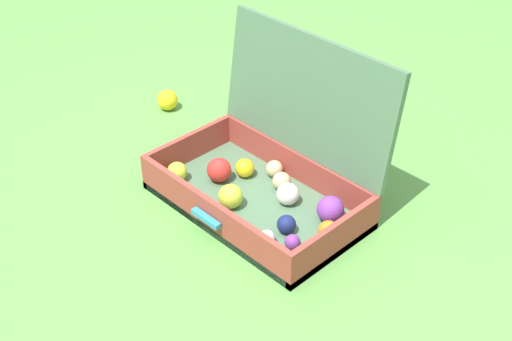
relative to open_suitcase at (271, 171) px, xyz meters
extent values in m
plane|color=#569342|center=(-0.02, -0.11, -0.11)|extent=(16.00, 16.00, 0.00)
cube|color=#4C7051|center=(0.00, -0.06, -0.10)|extent=(0.65, 0.38, 0.03)
cube|color=#9E3D33|center=(-0.32, -0.06, -0.05)|extent=(0.02, 0.38, 0.12)
cube|color=#9E3D33|center=(0.31, -0.06, -0.05)|extent=(0.02, 0.38, 0.12)
cube|color=#9E3D33|center=(0.00, -0.24, -0.05)|extent=(0.61, 0.02, 0.12)
cube|color=#9E3D33|center=(0.00, 0.12, -0.05)|extent=(0.61, 0.02, 0.12)
cube|color=#4C7051|center=(0.00, 0.16, 0.20)|extent=(0.65, 0.08, 0.37)
cube|color=teal|center=(0.00, -0.26, -0.04)|extent=(0.11, 0.02, 0.02)
sphere|color=navy|center=(0.16, -0.10, -0.06)|extent=(0.06, 0.06, 0.06)
sphere|color=#D1B784|center=(0.01, 0.04, -0.06)|extent=(0.06, 0.06, 0.06)
sphere|color=orange|center=(0.27, -0.03, -0.05)|extent=(0.06, 0.06, 0.06)
sphere|color=#CCDB38|center=(-0.04, -0.13, -0.05)|extent=(0.08, 0.08, 0.08)
sphere|color=#CCDB38|center=(-0.26, -0.16, -0.05)|extent=(0.06, 0.06, 0.06)
sphere|color=red|center=(-0.16, -0.07, -0.05)|extent=(0.08, 0.08, 0.08)
sphere|color=purple|center=(0.21, 0.03, -0.04)|extent=(0.08, 0.08, 0.08)
sphere|color=purple|center=(0.22, -0.14, -0.06)|extent=(0.05, 0.05, 0.05)
sphere|color=#D1B784|center=(-0.06, 0.08, -0.06)|extent=(0.06, 0.06, 0.06)
sphere|color=white|center=(0.07, 0.00, -0.05)|extent=(0.07, 0.07, 0.07)
sphere|color=white|center=(0.16, -0.18, -0.06)|extent=(0.05, 0.05, 0.05)
sphere|color=yellow|center=(-0.12, 0.01, -0.05)|extent=(0.06, 0.06, 0.06)
sphere|color=yellow|center=(-0.67, 0.12, -0.07)|extent=(0.08, 0.08, 0.08)
camera|label=1|loc=(1.22, -1.24, 1.23)|focal=49.08mm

